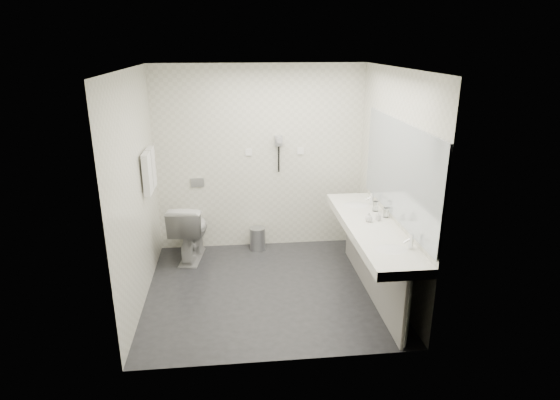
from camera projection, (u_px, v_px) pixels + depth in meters
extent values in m
plane|color=#232428|center=(269.00, 289.00, 5.47)|extent=(2.80, 2.80, 0.00)
plane|color=white|center=(267.00, 68.00, 4.66)|extent=(2.80, 2.80, 0.00)
plane|color=silver|center=(260.00, 159.00, 6.29)|extent=(2.80, 0.00, 2.80)
plane|color=silver|center=(281.00, 234.00, 3.84)|extent=(2.80, 0.00, 2.80)
plane|color=silver|center=(136.00, 192.00, 4.92)|extent=(0.00, 2.60, 2.60)
plane|color=silver|center=(393.00, 184.00, 5.20)|extent=(0.00, 2.60, 2.60)
cube|color=white|center=(371.00, 229.00, 5.13)|extent=(0.55, 2.20, 0.10)
cube|color=gray|center=(371.00, 263.00, 5.27)|extent=(0.03, 2.15, 0.75)
cylinder|color=silver|center=(407.00, 314.00, 4.30)|extent=(0.06, 0.06, 0.75)
cylinder|color=silver|center=(351.00, 228.00, 6.25)|extent=(0.06, 0.06, 0.75)
cube|color=#B2BCC6|center=(399.00, 171.00, 4.95)|extent=(0.02, 2.20, 1.05)
ellipsoid|color=white|center=(391.00, 251.00, 4.51)|extent=(0.40, 0.31, 0.05)
ellipsoid|color=white|center=(356.00, 206.00, 5.73)|extent=(0.40, 0.31, 0.05)
cylinder|color=silver|center=(411.00, 241.00, 4.50)|extent=(0.04, 0.04, 0.15)
cylinder|color=silver|center=(372.00, 199.00, 5.72)|extent=(0.04, 0.04, 0.15)
imported|color=silver|center=(378.00, 217.00, 5.21)|extent=(0.06, 0.06, 0.10)
imported|color=silver|center=(369.00, 217.00, 5.18)|extent=(0.11, 0.11, 0.10)
cylinder|color=silver|center=(386.00, 213.00, 5.31)|extent=(0.06, 0.06, 0.11)
cylinder|color=silver|center=(376.00, 206.00, 5.50)|extent=(0.09, 0.09, 0.12)
imported|color=white|center=(190.00, 231.00, 6.14)|extent=(0.54, 0.83, 0.78)
cube|color=#B2B5BA|center=(198.00, 183.00, 6.28)|extent=(0.18, 0.02, 0.12)
cylinder|color=#B2B5BA|center=(258.00, 239.00, 6.47)|extent=(0.29, 0.29, 0.30)
cylinder|color=#B2B5BA|center=(257.00, 228.00, 6.42)|extent=(0.22, 0.22, 0.02)
cylinder|color=silver|center=(147.00, 152.00, 5.35)|extent=(0.02, 0.62, 0.02)
cube|color=white|center=(147.00, 174.00, 5.29)|extent=(0.07, 0.24, 0.48)
cube|color=white|center=(151.00, 168.00, 5.55)|extent=(0.07, 0.24, 0.48)
cube|color=#9D9EA2|center=(279.00, 141.00, 6.20)|extent=(0.10, 0.04, 0.14)
cylinder|color=#9D9EA2|center=(279.00, 140.00, 6.13)|extent=(0.08, 0.14, 0.08)
cylinder|color=black|center=(279.00, 159.00, 6.27)|extent=(0.02, 0.02, 0.35)
cube|color=white|center=(249.00, 152.00, 6.23)|extent=(0.09, 0.02, 0.09)
cube|color=white|center=(300.00, 151.00, 6.30)|extent=(0.09, 0.02, 0.09)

